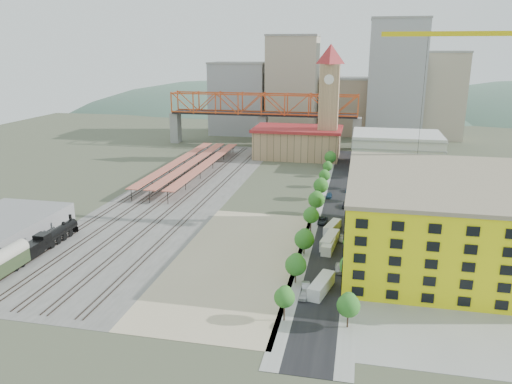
% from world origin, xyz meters
% --- Properties ---
extents(ground, '(400.00, 400.00, 0.00)m').
position_xyz_m(ground, '(0.00, 0.00, 0.00)').
color(ground, '#474C38').
rests_on(ground, ground).
extents(ballast_strip, '(36.00, 165.00, 0.06)m').
position_xyz_m(ballast_strip, '(-36.00, 17.50, 0.03)').
color(ballast_strip, '#605E59').
rests_on(ballast_strip, ground).
extents(dirt_lot, '(28.00, 67.00, 0.06)m').
position_xyz_m(dirt_lot, '(-4.00, -31.50, 0.03)').
color(dirt_lot, tan).
rests_on(dirt_lot, ground).
extents(street_asphalt, '(12.00, 170.00, 0.06)m').
position_xyz_m(street_asphalt, '(16.00, 15.00, 0.03)').
color(street_asphalt, black).
rests_on(street_asphalt, ground).
extents(sidewalk_west, '(3.00, 170.00, 0.04)m').
position_xyz_m(sidewalk_west, '(10.50, 15.00, 0.02)').
color(sidewalk_west, gray).
rests_on(sidewalk_west, ground).
extents(sidewalk_east, '(3.00, 170.00, 0.04)m').
position_xyz_m(sidewalk_east, '(21.50, 15.00, 0.02)').
color(sidewalk_east, gray).
rests_on(sidewalk_east, ground).
extents(construction_pad, '(50.00, 90.00, 0.06)m').
position_xyz_m(construction_pad, '(45.00, -20.00, 0.03)').
color(construction_pad, gray).
rests_on(construction_pad, ground).
extents(rail_tracks, '(26.56, 160.00, 0.18)m').
position_xyz_m(rail_tracks, '(-37.80, 17.50, 0.15)').
color(rail_tracks, '#382B23').
rests_on(rail_tracks, ground).
extents(platform_canopies, '(16.00, 80.00, 4.12)m').
position_xyz_m(platform_canopies, '(-41.00, 45.00, 3.99)').
color(platform_canopies, '#CD624F').
rests_on(platform_canopies, ground).
extents(station_hall, '(38.00, 24.00, 13.10)m').
position_xyz_m(station_hall, '(-5.00, 82.00, 6.67)').
color(station_hall, tan).
rests_on(station_hall, ground).
extents(clock_tower, '(12.00, 12.00, 52.00)m').
position_xyz_m(clock_tower, '(8.00, 79.99, 28.70)').
color(clock_tower, tan).
rests_on(clock_tower, ground).
extents(parking_garage, '(34.00, 26.00, 14.00)m').
position_xyz_m(parking_garage, '(36.00, 70.00, 7.00)').
color(parking_garage, silver).
rests_on(parking_garage, ground).
extents(truss_bridge, '(94.00, 9.60, 25.60)m').
position_xyz_m(truss_bridge, '(-25.00, 105.00, 18.86)').
color(truss_bridge, gray).
rests_on(truss_bridge, ground).
extents(construction_building, '(44.60, 50.60, 18.80)m').
position_xyz_m(construction_building, '(42.00, -20.00, 9.41)').
color(construction_building, yellow).
rests_on(construction_building, ground).
extents(warehouse, '(22.00, 32.00, 5.00)m').
position_xyz_m(warehouse, '(-66.00, -30.00, 2.50)').
color(warehouse, gray).
rests_on(warehouse, ground).
extents(street_trees, '(15.40, 124.40, 8.00)m').
position_xyz_m(street_trees, '(16.00, 5.00, 0.00)').
color(street_trees, '#26681F').
rests_on(street_trees, ground).
extents(skyline, '(133.00, 46.00, 60.00)m').
position_xyz_m(skyline, '(7.47, 142.31, 22.81)').
color(skyline, '#9EA0A3').
rests_on(skyline, ground).
extents(distant_hills, '(647.00, 264.00, 227.00)m').
position_xyz_m(distant_hills, '(45.28, 260.00, -79.54)').
color(distant_hills, '#4C6B59').
rests_on(distant_hills, ground).
extents(locomotive, '(2.92, 22.56, 5.64)m').
position_xyz_m(locomotive, '(-50.00, -32.55, 2.10)').
color(locomotive, black).
rests_on(locomotive, ground).
extents(site_trailer_a, '(4.80, 10.15, 2.69)m').
position_xyz_m(site_trailer_a, '(16.00, -42.84, 1.34)').
color(site_trailer_a, silver).
rests_on(site_trailer_a, ground).
extents(site_trailer_b, '(3.20, 9.16, 2.46)m').
position_xyz_m(site_trailer_b, '(16.00, -21.22, 1.23)').
color(site_trailer_b, silver).
rests_on(site_trailer_b, ground).
extents(site_trailer_c, '(4.27, 10.31, 2.74)m').
position_xyz_m(site_trailer_c, '(16.00, -18.38, 1.37)').
color(site_trailer_c, silver).
rests_on(site_trailer_c, ground).
extents(site_trailer_d, '(4.28, 8.89, 2.35)m').
position_xyz_m(site_trailer_d, '(16.00, -8.42, 1.18)').
color(site_trailer_d, silver).
rests_on(site_trailer_d, ground).
extents(car_0, '(2.04, 4.30, 1.42)m').
position_xyz_m(car_0, '(13.00, -46.10, 0.71)').
color(car_0, silver).
rests_on(car_0, ground).
extents(car_1, '(2.21, 4.60, 1.46)m').
position_xyz_m(car_1, '(13.00, -43.06, 0.73)').
color(car_1, '#AFAFB5').
rests_on(car_1, ground).
extents(car_2, '(2.63, 5.59, 1.55)m').
position_xyz_m(car_2, '(13.00, -2.69, 0.77)').
color(car_2, black).
rests_on(car_2, ground).
extents(car_3, '(1.86, 4.52, 1.31)m').
position_xyz_m(car_3, '(13.00, 22.41, 0.66)').
color(car_3, navy).
rests_on(car_3, ground).
extents(car_4, '(1.98, 4.61, 1.55)m').
position_xyz_m(car_4, '(19.00, -32.63, 0.77)').
color(car_4, silver).
rests_on(car_4, ground).
extents(car_5, '(1.86, 4.13, 1.32)m').
position_xyz_m(car_5, '(19.00, -14.50, 0.66)').
color(car_5, gray).
rests_on(car_5, ground).
extents(car_6, '(2.75, 5.49, 1.49)m').
position_xyz_m(car_6, '(19.00, 13.14, 0.75)').
color(car_6, black).
rests_on(car_6, ground).
extents(car_7, '(2.46, 4.73, 1.31)m').
position_xyz_m(car_7, '(19.00, 30.80, 0.66)').
color(car_7, navy).
rests_on(car_7, ground).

